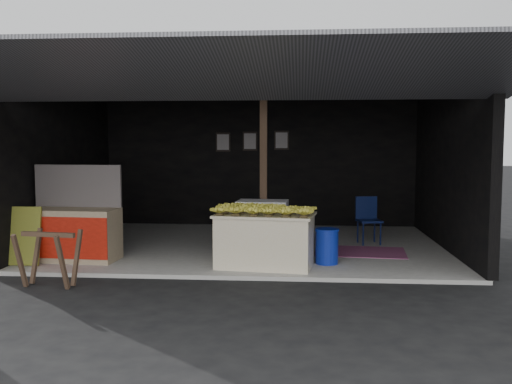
# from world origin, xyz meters

# --- Properties ---
(ground) EXTENTS (80.00, 80.00, 0.00)m
(ground) POSITION_xyz_m (0.00, 0.00, 0.00)
(ground) COLOR black
(ground) RESTS_ON ground
(concrete_slab) EXTENTS (7.00, 5.00, 0.06)m
(concrete_slab) POSITION_xyz_m (0.00, 2.50, 0.03)
(concrete_slab) COLOR gray
(concrete_slab) RESTS_ON ground
(shophouse) EXTENTS (7.40, 7.29, 3.02)m
(shophouse) POSITION_xyz_m (0.00, 2.82, 2.10)
(shophouse) COLOR black
(shophouse) RESTS_ON ground
(banana_table) EXTENTS (1.54, 1.07, 0.79)m
(banana_table) POSITION_xyz_m (0.41, 0.66, 0.46)
(banana_table) COLOR beige
(banana_table) RESTS_ON concrete_slab
(banana_pile) EXTENTS (1.42, 0.96, 0.16)m
(banana_pile) POSITION_xyz_m (0.41, 0.66, 0.93)
(banana_pile) COLOR gold
(banana_pile) RESTS_ON banana_table
(white_crate) EXTENTS (0.84, 0.61, 0.90)m
(white_crate) POSITION_xyz_m (0.31, 1.51, 0.51)
(white_crate) COLOR white
(white_crate) RESTS_ON concrete_slab
(neighbor_stall) EXTENTS (1.48, 0.74, 1.49)m
(neighbor_stall) POSITION_xyz_m (-2.65, 0.88, 0.51)
(neighbor_stall) COLOR #998466
(neighbor_stall) RESTS_ON concrete_slab
(green_signboard) EXTENTS (0.59, 0.21, 0.87)m
(green_signboard) POSITION_xyz_m (-3.26, 0.47, 0.50)
(green_signboard) COLOR black
(green_signboard) RESTS_ON concrete_slab
(sawhorse) EXTENTS (0.75, 0.72, 0.73)m
(sawhorse) POSITION_xyz_m (-2.36, -0.57, 0.46)
(sawhorse) COLOR #462F23
(sawhorse) RESTS_ON ground
(water_barrel) EXTENTS (0.35, 0.35, 0.51)m
(water_barrel) POSITION_xyz_m (1.33, 0.92, 0.31)
(water_barrel) COLOR #0D2094
(water_barrel) RESTS_ON concrete_slab
(plastic_chair) EXTENTS (0.48, 0.48, 0.85)m
(plastic_chair) POSITION_xyz_m (2.16, 2.78, 0.56)
(plastic_chair) COLOR #0A1237
(plastic_chair) RESTS_ON concrete_slab
(magenta_rug) EXTENTS (1.59, 1.13, 0.01)m
(magenta_rug) POSITION_xyz_m (1.94, 1.90, 0.07)
(magenta_rug) COLOR #7D1B4E
(magenta_rug) RESTS_ON concrete_slab
(picture_frames) EXTENTS (1.62, 0.04, 0.46)m
(picture_frames) POSITION_xyz_m (-0.17, 4.89, 1.93)
(picture_frames) COLOR black
(picture_frames) RESTS_ON shophouse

